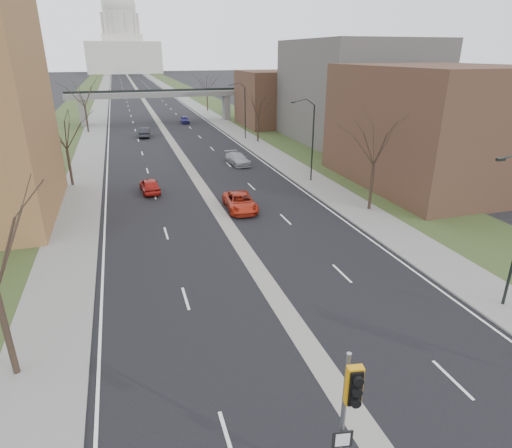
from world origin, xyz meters
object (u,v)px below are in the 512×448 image
signal_pole_median (348,408)px  car_left_near (150,185)px  car_left_far (144,132)px  car_right_far (185,120)px  car_right_near (240,202)px  car_right_mid (238,159)px

signal_pole_median → car_left_near: 34.86m
signal_pole_median → car_left_far: bearing=101.5°
car_left_near → car_left_far: (1.54, 31.50, 0.04)m
car_left_far → car_right_far: bearing=-117.6°
car_left_far → car_right_near: 39.61m
car_right_far → car_right_mid: bearing=-86.1°
signal_pole_median → car_left_far: size_ratio=1.16×
car_right_near → car_right_mid: bearing=78.6°
signal_pole_median → car_left_near: (-3.11, 34.59, -3.07)m
car_right_mid → car_right_far: size_ratio=1.25×
car_left_near → car_right_near: (7.33, -7.68, 0.00)m
car_left_near → car_left_far: bearing=-96.4°
car_right_near → car_left_near: bearing=136.5°
car_right_near → car_right_far: (2.90, 52.38, -0.06)m
car_left_far → car_right_far: car_left_far is taller
car_left_near → car_right_near: 10.61m
car_right_near → car_right_far: size_ratio=1.33×
car_left_near → car_left_far: car_left_far is taller
signal_pole_median → car_left_near: size_ratio=1.27×
car_left_far → car_right_far: (8.69, 13.19, -0.10)m
car_left_near → car_right_far: car_left_near is taller
car_left_far → car_right_near: (5.78, -39.18, -0.04)m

